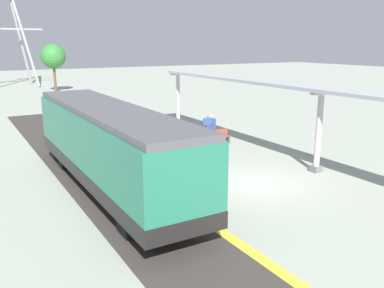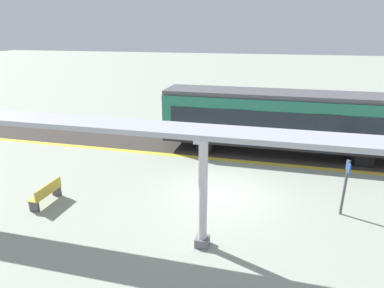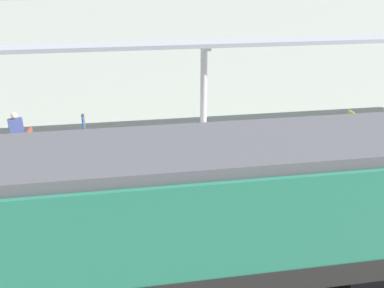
% 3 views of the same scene
% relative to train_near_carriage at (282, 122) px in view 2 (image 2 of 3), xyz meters
% --- Properties ---
extents(ground_plane, '(176.00, 176.00, 0.00)m').
position_rel_train_near_carriage_xyz_m(ground_plane, '(5.63, -2.45, -1.83)').
color(ground_plane, '#98A091').
extents(tactile_edge_strip, '(0.39, 35.05, 0.01)m').
position_rel_train_near_carriage_xyz_m(tactile_edge_strip, '(1.79, -2.45, -1.83)').
color(tactile_edge_strip, gold).
rests_on(tactile_edge_strip, ground).
extents(trackbed, '(3.20, 47.05, 0.01)m').
position_rel_train_near_carriage_xyz_m(trackbed, '(-0.01, -2.45, -1.83)').
color(trackbed, '#38332D').
rests_on(trackbed, ground).
extents(train_near_carriage, '(2.65, 13.06, 3.48)m').
position_rel_train_near_carriage_xyz_m(train_near_carriage, '(0.00, 0.00, 0.00)').
color(train_near_carriage, '#257359').
rests_on(train_near_carriage, ground).
extents(canopy_pillar_second, '(1.10, 0.44, 3.78)m').
position_rel_train_near_carriage_xyz_m(canopy_pillar_second, '(9.21, -2.51, 0.09)').
color(canopy_pillar_second, slate).
rests_on(canopy_pillar_second, ground).
extents(canopy_beam, '(1.20, 27.88, 0.16)m').
position_rel_train_near_carriage_xyz_m(canopy_beam, '(9.21, -2.34, 2.03)').
color(canopy_beam, '#A8AAB2').
rests_on(canopy_beam, canopy_pillar_nearest).
extents(bench_mid_platform, '(1.51, 0.47, 0.86)m').
position_rel_train_near_carriage_xyz_m(bench_mid_platform, '(8.06, -9.12, -1.39)').
color(bench_mid_platform, gold).
rests_on(bench_mid_platform, ground).
extents(platform_info_sign, '(0.56, 0.10, 2.20)m').
position_rel_train_near_carriage_xyz_m(platform_info_sign, '(6.11, 2.19, -0.50)').
color(platform_info_sign, '#4C4C51').
rests_on(platform_info_sign, ground).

